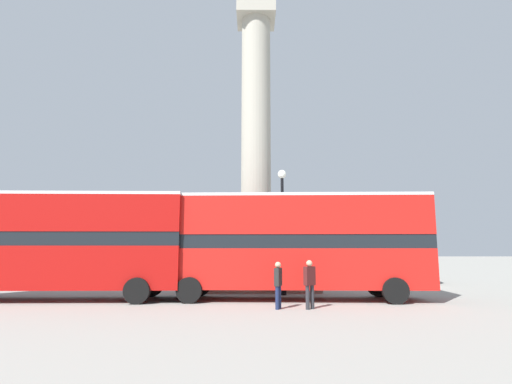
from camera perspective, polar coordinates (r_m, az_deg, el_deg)
name	(u,v)px	position (r m, az deg, el deg)	size (l,w,h in m)	color
ground_plane	(256,287)	(22.53, 0.00, -13.47)	(200.00, 200.00, 0.00)	gray
monument_column	(256,195)	(22.64, 0.00, -0.47)	(6.28, 6.28, 17.90)	#A39E8E
bus_a	(60,241)	(18.67, -26.22, -6.32)	(10.35, 2.91, 4.36)	#A80F0C
bus_b	(289,242)	(17.01, 4.77, -7.07)	(11.42, 3.03, 4.33)	red
equestrian_statue	(398,259)	(27.05, 19.57, -9.07)	(4.42, 3.60, 5.60)	#A39E8E
street_lamp	(282,225)	(18.81, 3.81, -4.76)	(0.41, 0.41, 5.83)	black
pedestrian_near_lamp	(278,283)	(14.43, 3.18, -12.83)	(0.31, 0.46, 1.63)	#192347
pedestrian_by_plinth	(310,282)	(14.50, 7.67, -12.58)	(0.45, 0.42, 1.69)	#28282D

